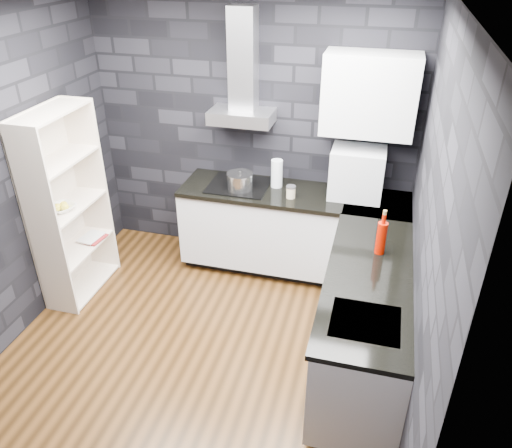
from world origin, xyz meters
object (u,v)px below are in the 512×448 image
at_px(appliance_garage, 357,174).
at_px(red_bottle, 381,238).
at_px(glass_vase, 277,173).
at_px(bookshelf, 69,207).
at_px(fruit_bowl, 62,208).
at_px(storage_jar, 291,193).
at_px(utensil_crock, 333,185).
at_px(pot, 240,182).

distance_m(appliance_garage, red_bottle, 0.99).
relative_size(glass_vase, red_bottle, 1.04).
distance_m(bookshelf, fruit_bowl, 0.10).
height_order(storage_jar, red_bottle, red_bottle).
bearing_deg(storage_jar, bookshelf, -159.90).
height_order(glass_vase, red_bottle, glass_vase).
distance_m(storage_jar, red_bottle, 1.13).
distance_m(utensil_crock, appliance_garage, 0.27).
distance_m(pot, red_bottle, 1.57).
bearing_deg(red_bottle, bookshelf, 179.07).
height_order(glass_vase, bookshelf, bookshelf).
xyz_separation_m(glass_vase, bookshelf, (-1.73, -0.90, -0.14)).
bearing_deg(pot, fruit_bowl, -149.38).
height_order(red_bottle, bookshelf, bookshelf).
bearing_deg(utensil_crock, storage_jar, -145.94).
bearing_deg(glass_vase, fruit_bowl, -150.08).
bearing_deg(fruit_bowl, red_bottle, 0.97).
bearing_deg(bookshelf, appliance_garage, 15.71).
bearing_deg(storage_jar, red_bottle, -41.17).
bearing_deg(glass_vase, storage_jar, -48.17).
bearing_deg(pot, glass_vase, 26.74).
distance_m(red_bottle, bookshelf, 2.77).
height_order(bookshelf, fruit_bowl, bookshelf).
bearing_deg(bookshelf, pot, 23.64).
relative_size(pot, bookshelf, 0.14).
relative_size(red_bottle, bookshelf, 0.15).
distance_m(storage_jar, fruit_bowl, 2.07).
relative_size(pot, utensil_crock, 1.87).
xyz_separation_m(glass_vase, utensil_crock, (0.55, 0.04, -0.07)).
bearing_deg(fruit_bowl, utensil_crock, 24.50).
bearing_deg(appliance_garage, fruit_bowl, -158.74).
bearing_deg(red_bottle, fruit_bowl, -179.03).
xyz_separation_m(appliance_garage, bookshelf, (-2.49, -0.90, -0.22)).
height_order(utensil_crock, bookshelf, bookshelf).
height_order(pot, glass_vase, glass_vase).
relative_size(glass_vase, bookshelf, 0.15).
bearing_deg(storage_jar, utensil_crock, 34.06).
xyz_separation_m(red_bottle, bookshelf, (-2.76, 0.04, -0.13)).
xyz_separation_m(pot, fruit_bowl, (-1.41, -0.83, -0.05)).
distance_m(utensil_crock, fruit_bowl, 2.50).
distance_m(utensil_crock, red_bottle, 1.11).
relative_size(glass_vase, fruit_bowl, 1.24).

